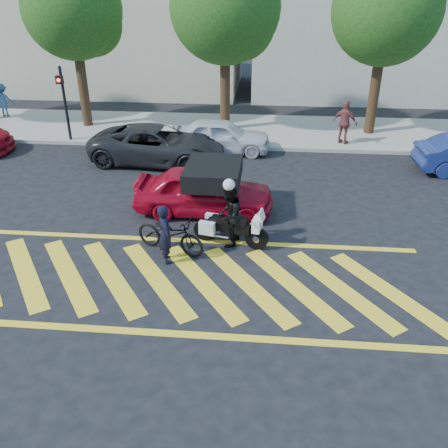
# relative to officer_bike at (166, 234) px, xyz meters

# --- Properties ---
(ground) EXTENTS (90.00, 90.00, 0.00)m
(ground) POSITION_rel_officer_bike_xyz_m (0.51, -0.85, -0.78)
(ground) COLOR black
(ground) RESTS_ON ground
(sidewalk) EXTENTS (60.00, 5.00, 0.15)m
(sidewalk) POSITION_rel_officer_bike_xyz_m (0.51, 11.15, -0.71)
(sidewalk) COLOR #9E998E
(sidewalk) RESTS_ON ground
(crosswalk) EXTENTS (12.33, 4.00, 0.01)m
(crosswalk) POSITION_rel_officer_bike_xyz_m (0.47, -0.85, -0.78)
(crosswalk) COLOR yellow
(crosswalk) RESTS_ON ground
(building_left) EXTENTS (16.00, 8.00, 10.00)m
(building_left) POSITION_rel_officer_bike_xyz_m (-7.49, 20.15, 4.22)
(building_left) COLOR beige
(building_left) RESTS_ON ground
(tree_left) EXTENTS (4.20, 4.20, 7.26)m
(tree_left) POSITION_rel_officer_bike_xyz_m (-5.86, 11.22, 4.21)
(tree_left) COLOR black
(tree_left) RESTS_ON ground
(tree_center) EXTENTS (4.60, 4.60, 7.56)m
(tree_center) POSITION_rel_officer_bike_xyz_m (0.64, 11.22, 4.31)
(tree_center) COLOR black
(tree_center) RESTS_ON ground
(tree_right) EXTENTS (4.40, 4.40, 7.41)m
(tree_right) POSITION_rel_officer_bike_xyz_m (7.14, 11.22, 4.26)
(tree_right) COLOR black
(tree_right) RESTS_ON ground
(signal_pole) EXTENTS (0.28, 0.43, 3.20)m
(signal_pole) POSITION_rel_officer_bike_xyz_m (-5.99, 8.89, 1.14)
(signal_pole) COLOR black
(signal_pole) RESTS_ON ground
(officer_bike) EXTENTS (0.58, 0.67, 1.56)m
(officer_bike) POSITION_rel_officer_bike_xyz_m (0.00, 0.00, 0.00)
(officer_bike) COLOR black
(officer_bike) RESTS_ON ground
(bicycle) EXTENTS (2.09, 1.35, 1.04)m
(bicycle) POSITION_rel_officer_bike_xyz_m (0.01, 0.48, -0.26)
(bicycle) COLOR black
(bicycle) RESTS_ON ground
(police_motorcycle) EXTENTS (2.06, 0.89, 0.92)m
(police_motorcycle) POSITION_rel_officer_bike_xyz_m (1.52, 0.98, -0.28)
(police_motorcycle) COLOR black
(police_motorcycle) RESTS_ON ground
(officer_moto) EXTENTS (0.85, 0.99, 1.77)m
(officer_moto) POSITION_rel_officer_bike_xyz_m (1.51, 0.98, 0.10)
(officer_moto) COLOR black
(officer_moto) RESTS_ON ground
(red_convertible) EXTENTS (4.21, 1.75, 1.43)m
(red_convertible) POSITION_rel_officer_bike_xyz_m (0.60, 2.84, -0.07)
(red_convertible) COLOR #AF081F
(red_convertible) RESTS_ON ground
(parked_mid_left) EXTENTS (5.30, 2.79, 1.42)m
(parked_mid_left) POSITION_rel_officer_bike_xyz_m (-1.72, 6.95, -0.07)
(parked_mid_left) COLOR black
(parked_mid_left) RESTS_ON ground
(parked_mid_right) EXTENTS (4.03, 1.67, 1.36)m
(parked_mid_right) POSITION_rel_officer_bike_xyz_m (0.58, 8.35, -0.10)
(parked_mid_right) COLOR silver
(parked_mid_right) RESTS_ON ground
(pedestrian_left) EXTENTS (1.12, 0.77, 1.59)m
(pedestrian_left) POSITION_rel_officer_bike_xyz_m (-10.60, 12.27, 0.16)
(pedestrian_left) COLOR #2C527A
(pedestrian_left) RESTS_ON sidewalk
(pedestrian_right) EXTENTS (1.11, 0.91, 1.77)m
(pedestrian_right) POSITION_rel_officer_bike_xyz_m (5.64, 9.47, 0.25)
(pedestrian_right) COLOR brown
(pedestrian_right) RESTS_ON sidewalk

